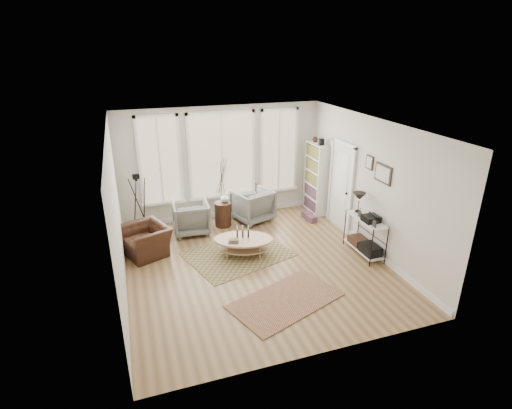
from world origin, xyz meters
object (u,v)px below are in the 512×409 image
object	(u,v)px
accent_chair	(146,240)
coffee_table	(243,242)
armchair_right	(252,205)
side_table	(222,195)
low_shelf	(365,232)
bookcase	(316,178)
armchair_left	(191,217)

from	to	relation	value
accent_chair	coffee_table	bearing A→B (deg)	47.29
armchair_right	side_table	bearing A→B (deg)	-11.49
low_shelf	side_table	bearing A→B (deg)	136.75
side_table	armchair_right	bearing A→B (deg)	6.89
bookcase	armchair_right	distance (m)	1.88
bookcase	side_table	size ratio (longest dim) A/B	1.18
armchair_left	side_table	size ratio (longest dim) A/B	0.50
coffee_table	armchair_right	world-z (taller)	armchair_right
armchair_left	side_table	xyz separation A→B (m)	(0.82, 0.14, 0.44)
accent_chair	armchair_left	bearing A→B (deg)	101.39
bookcase	armchair_left	world-z (taller)	bookcase
armchair_right	side_table	distance (m)	0.91
armchair_left	armchair_right	xyz separation A→B (m)	(1.63, 0.23, 0.02)
armchair_left	accent_chair	distance (m)	1.35
accent_chair	low_shelf	bearing A→B (deg)	49.31
side_table	armchair_left	bearing A→B (deg)	-170.67
armchair_left	accent_chair	bearing A→B (deg)	36.75
armchair_right	accent_chair	xyz separation A→B (m)	(-2.75, -0.97, -0.10)
low_shelf	armchair_right	xyz separation A→B (m)	(-1.74, 2.49, -0.09)
bookcase	coffee_table	size ratio (longest dim) A/B	1.42
side_table	bookcase	bearing A→B (deg)	2.69
armchair_left	armchair_right	world-z (taller)	armchair_right
low_shelf	coffee_table	distance (m)	2.64
coffee_table	low_shelf	bearing A→B (deg)	-17.07
coffee_table	armchair_right	distance (m)	1.89
coffee_table	accent_chair	xyz separation A→B (m)	(-1.99, 0.75, 0.01)
bookcase	side_table	world-z (taller)	bookcase
coffee_table	side_table	world-z (taller)	side_table
bookcase	accent_chair	xyz separation A→B (m)	(-4.55, -1.00, -0.63)
armchair_right	low_shelf	bearing A→B (deg)	106.59
coffee_table	side_table	bearing A→B (deg)	91.32
side_table	accent_chair	xyz separation A→B (m)	(-1.95, -0.88, -0.52)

